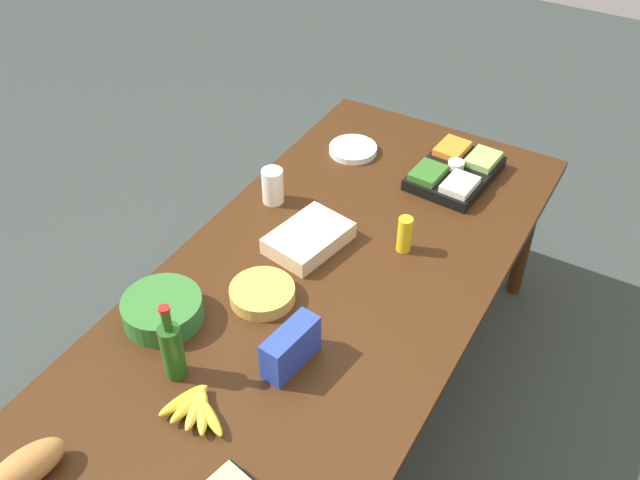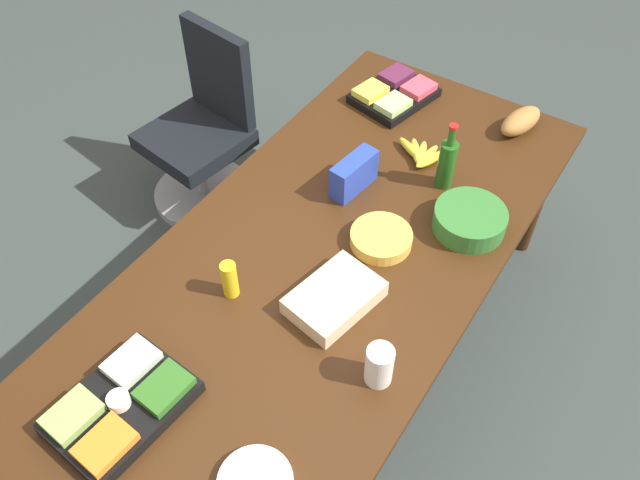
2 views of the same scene
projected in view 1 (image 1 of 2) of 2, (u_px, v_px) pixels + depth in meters
The scene contains 13 objects.
ground_plane at pixel (319, 414), 3.14m from camera, with size 10.00×10.00×0.00m, color #353E3A.
conference_table at pixel (318, 298), 2.68m from camera, with size 2.53×1.15×0.78m.
wine_bottle at pixel (172, 349), 2.25m from camera, with size 0.09×0.09×0.31m.
sheet_cake at pixel (309, 238), 2.79m from camera, with size 0.32×0.22×0.07m, color beige.
salad_bowl at pixel (163, 310), 2.48m from camera, with size 0.28×0.28×0.09m, color #31702D.
banana_bunch at pixel (196, 408), 2.19m from camera, with size 0.17×0.23×0.04m.
paper_plate_stack at pixel (353, 149), 3.30m from camera, with size 0.22×0.22×0.03m, color white.
bread_loaf at pixel (26, 467), 2.01m from camera, with size 0.24×0.11×0.10m, color #AA7337.
mayo_jar at pixel (273, 186), 2.98m from camera, with size 0.09×0.09×0.15m, color white.
chip_bag_blue at pixel (291, 348), 2.31m from camera, with size 0.22×0.08×0.15m, color #2741B3.
veggie_tray at pixel (455, 171), 3.13m from camera, with size 0.44×0.33×0.09m.
chip_bowl at pixel (262, 293), 2.57m from camera, with size 0.24×0.24×0.05m, color gold.
mustard_bottle at pixel (405, 234), 2.74m from camera, with size 0.06×0.06×0.15m, color yellow.
Camera 1 is at (1.64, 0.95, 2.62)m, focal length 40.34 mm.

